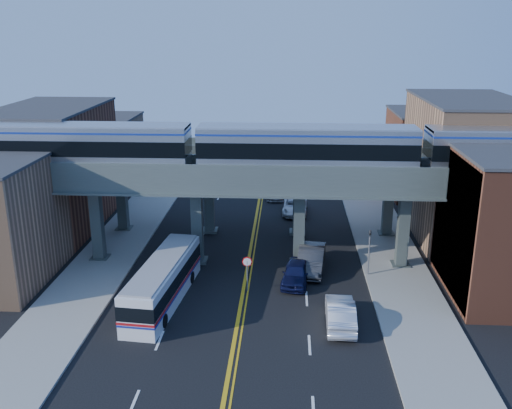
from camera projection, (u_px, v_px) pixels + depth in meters
ground at (240, 311)px, 37.86m from camera, size 120.00×120.00×0.00m
sidewalk_west at (114, 249)px, 47.97m from camera, size 5.00×70.00×0.16m
sidewalk_east at (389, 255)px, 46.73m from camera, size 5.00×70.00×0.16m
building_west_b at (54, 169)px, 52.43m from camera, size 8.00×14.00×11.00m
building_west_c at (100, 154)px, 65.26m from camera, size 8.00×10.00×8.00m
building_east_a at (512, 225)px, 39.15m from camera, size 8.00×10.00×10.00m
building_east_b at (463, 169)px, 50.28m from camera, size 8.00×14.00×12.00m
building_east_c at (428, 154)px, 63.10m from camera, size 8.00×10.00×9.00m
mural_panel at (453, 227)px, 39.44m from camera, size 0.10×9.50×9.50m
elevated_viaduct_near at (248, 185)px, 43.52m from camera, size 52.00×3.60×7.40m
elevated_viaduct_far at (253, 163)px, 50.18m from camera, size 52.00×3.60×7.40m
transit_train at (307, 148)px, 42.40m from camera, size 50.12×3.14×3.67m
stop_sign at (247, 268)px, 40.16m from camera, size 0.76×0.09×2.63m
traffic_signal at (369, 248)px, 42.38m from camera, size 0.15×0.18×4.10m
transit_bus at (163, 282)px, 38.78m from camera, size 3.49×11.05×2.80m
car_lane_a at (296, 273)px, 41.74m from camera, size 2.48×4.85×1.58m
car_lane_b at (311, 259)px, 43.87m from camera, size 2.57×5.78×1.84m
car_lane_c at (295, 206)px, 57.29m from camera, size 2.56×5.19×1.42m
car_lane_d at (276, 191)px, 62.60m from camera, size 2.00×4.92×1.43m
car_parked_curb at (340, 313)px, 35.83m from camera, size 1.87×5.08×1.66m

